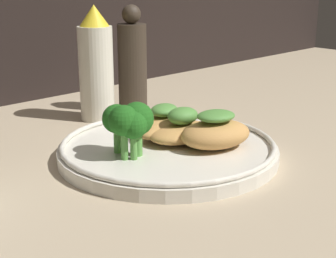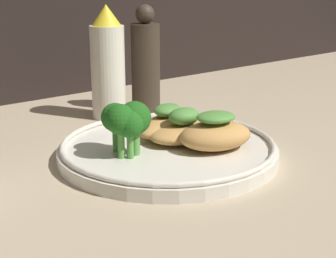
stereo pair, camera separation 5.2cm
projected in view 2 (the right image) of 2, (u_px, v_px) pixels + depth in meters
ground_plane at (168, 161)px, 59.18cm from camera, size 180.00×180.00×1.00cm
plate at (168, 149)px, 58.74cm from camera, size 25.03×25.03×2.00cm
grilled_meat_front at (215, 134)px, 57.14cm from camera, size 9.64×7.88×4.29cm
grilled_meat_middle at (186, 131)px, 59.37cm from camera, size 9.37×6.73×4.08cm
grilled_meat_back at (168, 123)px, 62.43cm from camera, size 11.60×8.44×3.75cm
broccoli_bunch at (125, 120)px, 54.58cm from camera, size 5.22×5.97×5.93cm
sauce_bottle at (108, 65)px, 72.88cm from camera, size 4.84×4.84×16.10cm
pepper_grinder at (146, 63)px, 76.97cm from camera, size 4.30×4.30×15.83cm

